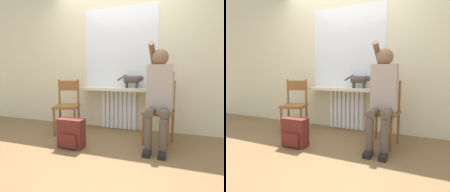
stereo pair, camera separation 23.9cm
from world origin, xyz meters
TOP-DOWN VIEW (x-y plane):
  - ground_plane at (0.00, 0.00)m, footprint 12.00×12.00m
  - wall_with_window at (0.00, 1.23)m, footprint 7.00×0.06m
  - radiator at (0.00, 1.15)m, footprint 0.65×0.08m
  - windowsill at (0.00, 1.06)m, footprint 1.38×0.29m
  - window_glass at (0.00, 1.20)m, footprint 1.33×0.01m
  - chair_left at (-0.76, 0.65)m, footprint 0.48×0.48m
  - chair_right at (0.76, 0.66)m, footprint 0.44×0.44m
  - person at (0.75, 0.56)m, footprint 0.36×0.95m
  - cat at (0.27, 1.07)m, footprint 0.46×0.12m
  - backpack at (-0.34, 0.08)m, footprint 0.35×0.20m

SIDE VIEW (x-z plane):
  - ground_plane at x=0.00m, z-range 0.00..0.00m
  - backpack at x=-0.34m, z-range 0.00..0.39m
  - radiator at x=0.00m, z-range 0.00..0.70m
  - chair_left at x=-0.76m, z-range 0.02..0.92m
  - chair_right at x=0.76m, z-range 0.02..0.92m
  - windowsill at x=0.00m, z-range 0.70..0.75m
  - person at x=0.75m, z-range 0.03..1.47m
  - cat at x=0.27m, z-range 0.78..1.01m
  - wall_with_window at x=0.00m, z-range 0.00..2.70m
  - window_glass at x=0.00m, z-range 0.75..2.15m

